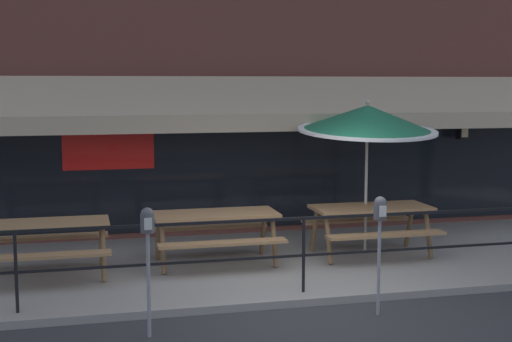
{
  "coord_description": "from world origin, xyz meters",
  "views": [
    {
      "loc": [
        -2.66,
        -8.08,
        2.73
      ],
      "look_at": [
        -0.3,
        1.6,
        1.5
      ],
      "focal_mm": 50.0,
      "sensor_mm": 36.0,
      "label": 1
    }
  ],
  "objects": [
    {
      "name": "parking_meter_near",
      "position": [
        -2.02,
        -0.58,
        1.15
      ],
      "size": [
        0.15,
        0.16,
        1.42
      ],
      "color": "gray",
      "rests_on": "ground"
    },
    {
      "name": "parking_meter_far",
      "position": [
        0.68,
        -0.48,
        1.15
      ],
      "size": [
        0.15,
        0.16,
        1.42
      ],
      "color": "gray",
      "rests_on": "ground"
    },
    {
      "name": "picnic_table_right",
      "position": [
        1.59,
        1.92,
        0.71
      ],
      "size": [
        1.8,
        1.42,
        0.76
      ],
      "color": "#997047",
      "rests_on": "patio_deck"
    },
    {
      "name": "picnic_table_left",
      "position": [
        -3.24,
        1.77,
        0.71
      ],
      "size": [
        1.8,
        1.42,
        0.76
      ],
      "color": "#997047",
      "rests_on": "patio_deck"
    },
    {
      "name": "ground_plane",
      "position": [
        0.0,
        0.0,
        0.0
      ],
      "size": [
        120.0,
        120.0,
        0.0
      ],
      "primitive_type": "plane",
      "color": "#2D2D30"
    },
    {
      "name": "picnic_table_centre",
      "position": [
        -0.83,
        1.95,
        0.71
      ],
      "size": [
        1.8,
        1.42,
        0.76
      ],
      "color": "#997047",
      "rests_on": "patio_deck"
    },
    {
      "name": "patio_umbrella_right",
      "position": [
        1.59,
        2.14,
        2.18
      ],
      "size": [
        2.14,
        2.14,
        2.38
      ],
      "color": "#B7B2A8",
      "rests_on": "patio_deck"
    },
    {
      "name": "patio_railing",
      "position": [
        0.0,
        0.3,
        0.8
      ],
      "size": [
        13.84,
        0.04,
        0.97
      ],
      "color": "black",
      "rests_on": "patio_deck"
    },
    {
      "name": "patio_deck",
      "position": [
        0.0,
        2.0,
        0.05
      ],
      "size": [
        15.0,
        4.0,
        0.1
      ],
      "primitive_type": "cube",
      "color": "gray",
      "rests_on": "ground"
    }
  ]
}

